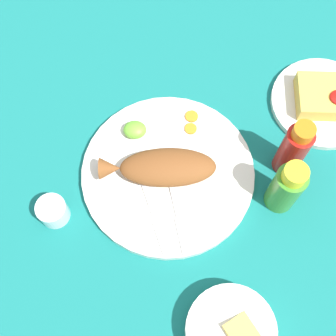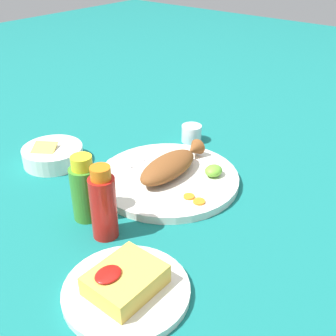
% 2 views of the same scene
% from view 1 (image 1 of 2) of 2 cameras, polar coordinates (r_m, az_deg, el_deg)
% --- Properties ---
extents(ground_plane, '(4.00, 4.00, 0.00)m').
position_cam_1_polar(ground_plane, '(0.92, 0.00, -0.91)').
color(ground_plane, '#146B66').
extents(main_plate, '(0.34, 0.34, 0.02)m').
position_cam_1_polar(main_plate, '(0.91, 0.00, -0.70)').
color(main_plate, silver).
rests_on(main_plate, ground_plane).
extents(fried_fish, '(0.22, 0.09, 0.05)m').
position_cam_1_polar(fried_fish, '(0.88, -0.67, 0.07)').
color(fried_fish, brown).
rests_on(fried_fish, main_plate).
extents(fork_near, '(0.06, 0.18, 0.00)m').
position_cam_1_polar(fork_near, '(0.87, 1.23, -5.54)').
color(fork_near, silver).
rests_on(fork_near, main_plate).
extents(fork_far, '(0.08, 0.18, 0.00)m').
position_cam_1_polar(fork_far, '(0.87, -1.74, -5.51)').
color(fork_far, silver).
rests_on(fork_far, main_plate).
extents(carrot_slice_near, '(0.02, 0.02, 0.00)m').
position_cam_1_polar(carrot_slice_near, '(0.94, 2.78, 4.81)').
color(carrot_slice_near, orange).
rests_on(carrot_slice_near, main_plate).
extents(carrot_slice_mid, '(0.03, 0.03, 0.00)m').
position_cam_1_polar(carrot_slice_mid, '(0.95, 2.90, 6.31)').
color(carrot_slice_mid, orange).
rests_on(carrot_slice_mid, main_plate).
extents(lime_wedge_main, '(0.05, 0.04, 0.03)m').
position_cam_1_polar(lime_wedge_main, '(0.93, -4.06, 4.68)').
color(lime_wedge_main, '#6BB233').
rests_on(lime_wedge_main, main_plate).
extents(hot_sauce_bottle_red, '(0.05, 0.05, 0.15)m').
position_cam_1_polar(hot_sauce_bottle_red, '(0.89, 15.05, 2.23)').
color(hot_sauce_bottle_red, '#B21914').
rests_on(hot_sauce_bottle_red, ground_plane).
extents(hot_sauce_bottle_green, '(0.06, 0.06, 0.14)m').
position_cam_1_polar(hot_sauce_bottle_green, '(0.87, 14.22, -2.31)').
color(hot_sauce_bottle_green, '#3D8428').
rests_on(hot_sauce_bottle_green, ground_plane).
extents(salt_cup, '(0.06, 0.06, 0.05)m').
position_cam_1_polar(salt_cup, '(0.90, -13.80, -5.19)').
color(salt_cup, silver).
rests_on(salt_cup, ground_plane).
extents(side_plate_fries, '(0.21, 0.21, 0.01)m').
position_cam_1_polar(side_plate_fries, '(1.03, 18.26, 7.57)').
color(side_plate_fries, silver).
rests_on(side_plate_fries, ground_plane).
extents(fries_pile, '(0.12, 0.10, 0.04)m').
position_cam_1_polar(fries_pile, '(1.01, 18.73, 8.27)').
color(fries_pile, gold).
rests_on(fries_pile, side_plate_fries).
extents(guacamole_bowl, '(0.15, 0.15, 0.06)m').
position_cam_1_polar(guacamole_bowl, '(0.84, 7.62, -19.08)').
color(guacamole_bowl, white).
rests_on(guacamole_bowl, ground_plane).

